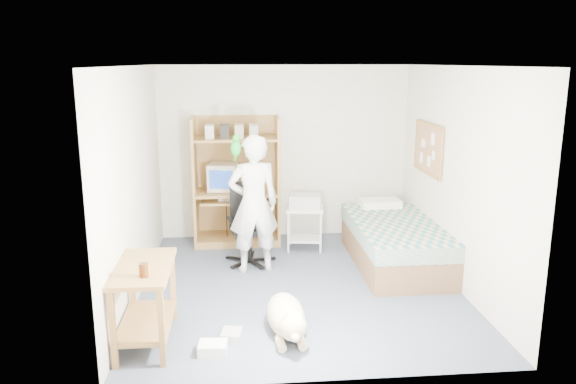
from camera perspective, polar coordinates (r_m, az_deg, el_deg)
The scene contains 21 objects.
floor at distance 6.61m, azimuth 1.11°, elevation -9.51°, with size 4.00×4.00×0.00m, color #475061.
wall_back at distance 8.20m, azimuth -0.40°, elevation 4.04°, with size 3.60×0.02×2.50m, color silver.
wall_right at distance 6.68m, azimuth 16.69°, elevation 1.39°, with size 0.02×4.00×2.50m, color silver.
wall_left at distance 6.30m, azimuth -15.33°, elevation 0.79°, with size 0.02×4.00×2.50m, color silver.
ceiling at distance 6.10m, azimuth 1.22°, elevation 12.70°, with size 3.60×4.00×0.02m, color white.
computer_hutch at distance 7.99m, azimuth -5.24°, elevation 0.61°, with size 1.20×0.63×1.80m.
bed at distance 7.33m, azimuth 10.77°, elevation -5.05°, with size 1.02×2.02×0.66m.
side_desk at distance 5.35m, azimuth -14.35°, elevation -9.85°, with size 0.50×1.00×0.75m.
corkboard at distance 7.47m, azimuth 14.06°, elevation 4.30°, with size 0.04×0.94×0.66m.
office_chair at distance 7.26m, azimuth -4.02°, elevation -4.37°, with size 0.58×0.58×1.03m.
person at distance 6.84m, azimuth -3.52°, elevation -1.23°, with size 0.62×0.41×1.71m, color silver.
parrot at distance 6.71m, azimuth -5.31°, elevation 4.62°, with size 0.13×0.22×0.34m.
dog at distance 5.46m, azimuth -0.13°, elevation -12.54°, with size 0.40×1.11×0.42m.
printer_cart at distance 7.73m, azimuth 1.72°, elevation -3.00°, with size 0.55×0.47×0.60m.
printer at distance 7.66m, azimuth 1.73°, elevation -0.91°, with size 0.42×0.32×0.18m, color #A7A7A2.
crt_monitor at distance 7.97m, azimuth -6.61°, elevation 1.56°, with size 0.45×0.47×0.38m.
keyboard at distance 7.87m, azimuth -5.40°, elevation -0.71°, with size 0.45×0.16×0.03m, color beige.
pencil_cup at distance 7.91m, azimuth -2.57°, elevation 0.53°, with size 0.08×0.08×0.12m, color gold.
drink_glass at distance 4.98m, azimuth -14.45°, elevation -7.70°, with size 0.08×0.08×0.12m, color #42200A.
floor_box_a at distance 5.24m, azimuth -7.66°, elevation -15.45°, with size 0.25×0.20×0.10m, color white.
floor_box_b at distance 5.46m, azimuth -5.77°, elevation -14.26°, with size 0.18×0.22×0.08m, color #A8A8A4.
Camera 1 is at (-0.69, -6.07, 2.55)m, focal length 35.00 mm.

